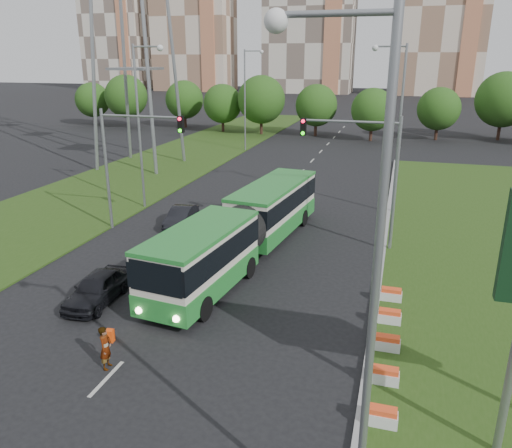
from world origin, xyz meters
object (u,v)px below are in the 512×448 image
(shopping_trolley, at_px, (110,336))
(articulated_bus, at_px, (244,228))
(traffic_mast_median, at_px, (368,162))
(car_left_far, at_px, (181,217))
(traffic_mast_left, at_px, (127,151))
(car_left_near, at_px, (97,288))
(pedestrian, at_px, (106,348))

(shopping_trolley, bearing_deg, articulated_bus, 70.28)
(traffic_mast_median, xyz_separation_m, shopping_trolley, (-9.01, -13.75, -5.08))
(traffic_mast_median, xyz_separation_m, car_left_far, (-12.38, 0.71, -4.69))
(articulated_bus, bearing_deg, shopping_trolley, -97.09)
(traffic_mast_left, relative_size, car_left_far, 1.99)
(traffic_mast_left, relative_size, articulated_bus, 0.44)
(car_left_near, xyz_separation_m, pedestrian, (3.34, -4.55, 0.13))
(traffic_mast_median, xyz_separation_m, traffic_mast_left, (-15.16, -1.00, 0.00))
(articulated_bus, height_order, car_left_far, articulated_bus)
(articulated_bus, xyz_separation_m, pedestrian, (-1.63, -11.88, -0.97))
(traffic_mast_median, bearing_deg, shopping_trolley, -123.24)
(car_left_near, bearing_deg, car_left_far, 91.54)
(car_left_near, relative_size, pedestrian, 2.49)
(traffic_mast_left, height_order, car_left_near, traffic_mast_left)
(traffic_mast_median, relative_size, traffic_mast_left, 1.00)
(traffic_mast_median, height_order, pedestrian, traffic_mast_median)
(car_left_near, height_order, pedestrian, pedestrian)
(traffic_mast_median, height_order, car_left_near, traffic_mast_median)
(articulated_bus, relative_size, car_left_far, 4.49)
(articulated_bus, bearing_deg, pedestrian, -91.07)
(car_left_near, height_order, car_left_far, car_left_near)
(traffic_mast_median, bearing_deg, pedestrian, -117.81)
(traffic_mast_left, xyz_separation_m, articulated_bus, (8.67, -2.50, -3.53))
(traffic_mast_left, xyz_separation_m, pedestrian, (7.04, -14.38, -4.49))
(car_left_far, distance_m, pedestrian, 16.65)
(articulated_bus, relative_size, shopping_trolley, 33.76)
(pedestrian, relative_size, shopping_trolley, 3.20)
(car_left_near, relative_size, shopping_trolley, 7.97)
(traffic_mast_median, xyz_separation_m, pedestrian, (-8.11, -15.38, -4.49))
(traffic_mast_left, relative_size, pedestrian, 4.67)
(traffic_mast_left, xyz_separation_m, car_left_near, (3.70, -9.83, -4.62))
(articulated_bus, distance_m, car_left_far, 7.34)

